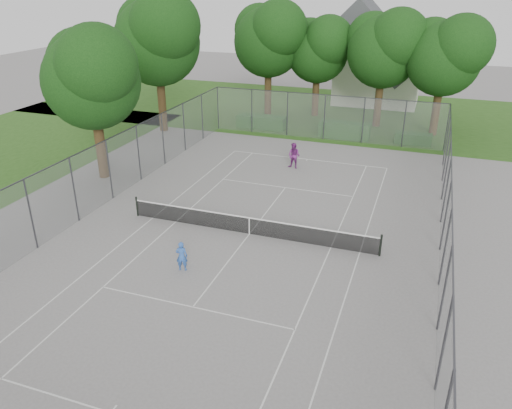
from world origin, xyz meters
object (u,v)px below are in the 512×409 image
(girl_player, at_px, (182,256))
(woman_player, at_px, (294,156))
(house, at_px, (379,62))
(tennis_net, at_px, (249,225))

(girl_player, relative_size, woman_player, 0.80)
(house, height_order, woman_player, house)
(tennis_net, relative_size, woman_player, 7.43)
(house, relative_size, woman_player, 5.78)
(tennis_net, relative_size, house, 1.29)
(tennis_net, bearing_deg, girl_player, -111.64)
(tennis_net, distance_m, woman_player, 9.88)
(girl_player, bearing_deg, woman_player, -111.81)
(house, bearing_deg, tennis_net, -94.19)
(girl_player, height_order, woman_player, woman_player)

